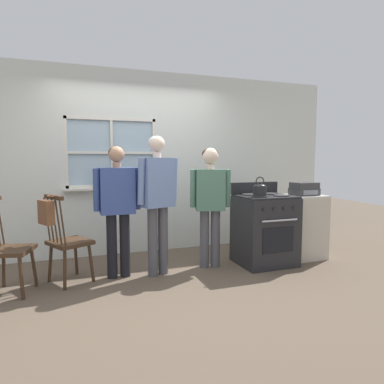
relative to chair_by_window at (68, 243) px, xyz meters
The scene contains 13 objects.
ground_plane 1.17m from the chair_by_window, 19.93° to the right, with size 16.00×16.00×0.00m, color brown.
wall_back 1.70m from the chair_by_window, 45.10° to the left, with size 6.40×0.16×2.70m.
chair_by_window is the anchor object (origin of this frame).
chair_near_wall 0.60m from the chair_by_window, 167.22° to the right, with size 0.49×0.51×1.02m.
person_elderly_left 0.73m from the chair_by_window, ahead, with size 0.55×0.21×1.55m.
person_teen_center 1.16m from the chair_by_window, ahead, with size 0.54×0.32×1.68m.
person_adult_right 1.80m from the chair_by_window, ahead, with size 0.53×0.30×1.55m.
stove 2.48m from the chair_by_window, ahead, with size 0.72×0.68×1.08m.
kettle 2.40m from the chair_by_window, ahead, with size 0.21×0.17×0.25m.
potted_plant 1.20m from the chair_by_window, 65.94° to the left, with size 0.13×0.13×0.27m.
handbag 0.45m from the chair_by_window, 152.12° to the right, with size 0.25×0.24×0.31m.
side_counter 3.15m from the chair_by_window, ahead, with size 0.55×0.50×0.90m.
stereo 3.19m from the chair_by_window, ahead, with size 0.34×0.29×0.18m.
Camera 1 is at (-0.97, -3.69, 1.41)m, focal length 32.00 mm.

